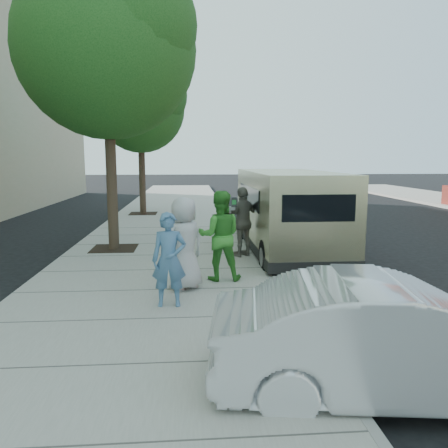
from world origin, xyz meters
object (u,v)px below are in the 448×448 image
Objects in this scene: tree_far at (141,104)px; person_striped_polo at (243,222)px; sedan at (396,340)px; person_gray_shirt at (184,243)px; person_officer at (169,260)px; person_green_shirt at (220,236)px; tree_near at (108,42)px; van at (287,211)px; parking_meter at (230,214)px.

tree_far is 10.17m from person_striped_polo.
person_gray_shirt is at bearing 39.27° from sedan.
person_gray_shirt reaches higher than sedan.
person_green_shirt is at bearing 57.82° from person_officer.
tree_near is 6.38m from van.
person_officer is 0.87× the size of person_green_shirt.
sedan is (-0.41, -7.27, -0.53)m from van.
person_green_shirt is 1.04× the size of person_gray_shirt.
person_green_shirt is (0.95, 1.52, 0.12)m from person_officer.
person_gray_shirt is at bearing 31.99° from person_striped_polo.
tree_near is at bearing -90.00° from tree_far.
person_green_shirt is at bearing 27.88° from sedan.
person_officer is (-2.97, -4.47, -0.26)m from van.
van is 1.55m from person_striped_polo.
parking_meter is at bearing -26.54° from tree_near.
person_officer is 0.90× the size of person_gray_shirt.
sedan is at bearing 113.07° from person_green_shirt.
person_officer is (1.68, -4.81, -4.61)m from tree_near.
van is at bearing -122.06° from person_green_shirt.
parking_meter is at bearing -99.46° from person_green_shirt.
parking_meter is 0.97× the size of person_officer.
tree_far is 9.92m from van.
van reaches higher than person_gray_shirt.
tree_near is 4.15× the size of person_green_shirt.
parking_meter is at bearing 11.59° from person_striped_polo.
person_officer is at bearing 49.82° from sedan.
person_gray_shirt is (-1.08, -2.38, -0.23)m from parking_meter.
person_officer reaches higher than sedan.
tree_far reaches higher than person_striped_polo.
tree_far is 16.34m from sedan.
tree_near is 6.87m from person_officer.
van is 3.49× the size of person_striped_polo.
person_green_shirt is 0.92m from person_gray_shirt.
van is at bearing -4.18° from tree_near.
person_officer is at bearing -82.27° from tree_far.
tree_near is at bearing -100.04° from person_gray_shirt.
sedan is 3.81m from person_officer.
tree_near is 4.29× the size of person_striped_polo.
tree_far is 4.26× the size of parking_meter.
person_green_shirt is at bearing -98.73° from parking_meter.
person_officer is at bearing 35.21° from person_striped_polo.
person_gray_shirt is at bearing -127.99° from van.
tree_far is 3.70× the size of person_striped_polo.
tree_far is 1.61× the size of sedan.
sedan is 4.63m from person_green_shirt.
tree_near reaches higher than sedan.
parking_meter is at bearing 67.94° from person_officer.
sedan is 2.22× the size of person_green_shirt.
person_gray_shirt is (-2.33, 3.73, 0.36)m from sedan.
person_officer is at bearing 60.52° from person_green_shirt.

